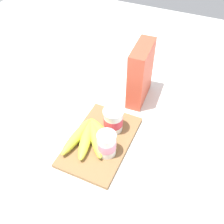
% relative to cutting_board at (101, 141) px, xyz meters
% --- Properties ---
extents(ground_plane, '(2.40, 2.40, 0.00)m').
position_rel_cutting_board_xyz_m(ground_plane, '(0.00, 0.00, -0.01)').
color(ground_plane, white).
extents(cutting_board, '(0.33, 0.21, 0.01)m').
position_rel_cutting_board_xyz_m(cutting_board, '(0.00, 0.00, 0.00)').
color(cutting_board, olive).
rests_on(cutting_board, ground_plane).
extents(cereal_box, '(0.18, 0.07, 0.25)m').
position_rel_cutting_board_xyz_m(cereal_box, '(-0.29, 0.04, 0.12)').
color(cereal_box, '#D85138').
rests_on(cereal_box, ground_plane).
extents(yogurt_cup_front, '(0.08, 0.08, 0.09)m').
position_rel_cutting_board_xyz_m(yogurt_cup_front, '(-0.07, 0.02, 0.05)').
color(yogurt_cup_front, white).
rests_on(yogurt_cup_front, cutting_board).
extents(yogurt_cup_back, '(0.07, 0.07, 0.09)m').
position_rel_cutting_board_xyz_m(yogurt_cup_back, '(0.04, 0.04, 0.05)').
color(yogurt_cup_back, white).
rests_on(yogurt_cup_back, cutting_board).
extents(banana_bunch, '(0.21, 0.19, 0.04)m').
position_rel_cutting_board_xyz_m(banana_bunch, '(0.01, -0.03, 0.03)').
color(banana_bunch, '#DBDF44').
rests_on(banana_bunch, cutting_board).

